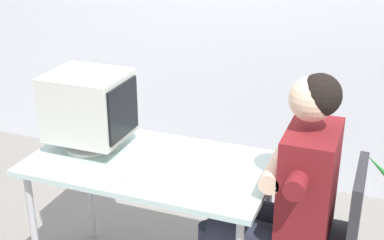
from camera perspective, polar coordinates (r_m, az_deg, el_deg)
name	(u,v)px	position (r m, az deg, el deg)	size (l,w,h in m)	color
desk	(151,174)	(2.65, -4.34, -5.70)	(1.19, 0.66, 0.74)	#B7B7BC
crt_monitor	(89,107)	(2.71, -10.87, 1.39)	(0.39, 0.33, 0.40)	silver
keyboard	(136,158)	(2.62, -5.97, -4.03)	(0.15, 0.41, 0.03)	silver
office_chair	(322,237)	(2.55, 13.70, -12.03)	(0.42, 0.42, 0.87)	#4C4C51
person_seated	(283,193)	(2.47, 9.61, -7.69)	(0.72, 0.58, 1.27)	maroon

